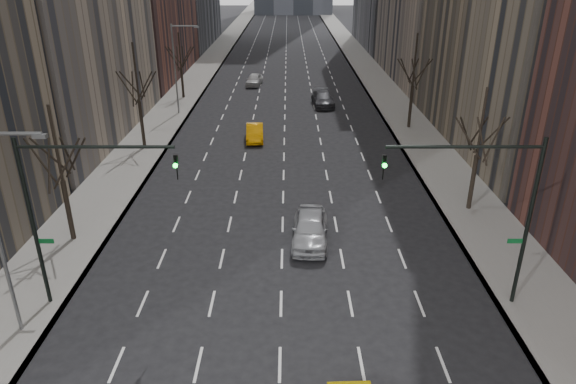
{
  "coord_description": "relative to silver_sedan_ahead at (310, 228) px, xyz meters",
  "views": [
    {
      "loc": [
        0.32,
        -7.83,
        14.58
      ],
      "look_at": [
        0.33,
        17.0,
        3.5
      ],
      "focal_mm": 32.0,
      "sensor_mm": 36.0,
      "label": 1
    }
  ],
  "objects": [
    {
      "name": "sidewalk_left",
      "position": [
        -13.83,
        52.13,
        -0.77
      ],
      "size": [
        4.5,
        320.0,
        0.15
      ],
      "primitive_type": "cube",
      "color": "slate",
      "rests_on": "ground"
    },
    {
      "name": "sidewalk_right",
      "position": [
        10.67,
        52.13,
        -0.77
      ],
      "size": [
        4.5,
        320.0,
        0.15
      ],
      "primitive_type": "cube",
      "color": "slate",
      "rests_on": "ground"
    },
    {
      "name": "tree_lw_b",
      "position": [
        -13.58,
        0.13,
        2.87
      ],
      "size": [
        3.36,
        3.5,
        7.82
      ],
      "color": "black",
      "rests_on": "ground"
    },
    {
      "name": "tree_lw_c",
      "position": [
        -13.58,
        16.13,
        3.19
      ],
      "size": [
        3.36,
        3.5,
        8.74
      ],
      "color": "black",
      "rests_on": "ground"
    },
    {
      "name": "tree_lw_d",
      "position": [
        -13.58,
        34.13,
        2.72
      ],
      "size": [
        3.36,
        3.5,
        7.36
      ],
      "color": "black",
      "rests_on": "ground"
    },
    {
      "name": "tree_rw_b",
      "position": [
        10.42,
        4.13,
        2.87
      ],
      "size": [
        3.36,
        3.5,
        7.82
      ],
      "color": "black",
      "rests_on": "ground"
    },
    {
      "name": "tree_rw_c",
      "position": [
        10.42,
        22.13,
        3.19
      ],
      "size": [
        3.36,
        3.5,
        8.74
      ],
      "color": "black",
      "rests_on": "ground"
    },
    {
      "name": "traffic_mast_left",
      "position": [
        -10.69,
        -5.88,
        4.64
      ],
      "size": [
        6.69,
        0.39,
        8.0
      ],
      "color": "black",
      "rests_on": "ground"
    },
    {
      "name": "traffic_mast_right",
      "position": [
        7.53,
        -5.88,
        4.64
      ],
      "size": [
        6.69,
        0.39,
        8.0
      ],
      "color": "black",
      "rests_on": "ground"
    },
    {
      "name": "streetlight_near",
      "position": [
        -12.42,
        -7.87,
        4.77
      ],
      "size": [
        2.83,
        0.22,
        9.0
      ],
      "color": "slate",
      "rests_on": "ground"
    },
    {
      "name": "streetlight_far",
      "position": [
        -12.42,
        27.13,
        4.77
      ],
      "size": [
        2.83,
        0.22,
        9.0
      ],
      "color": "slate",
      "rests_on": "ground"
    },
    {
      "name": "silver_sedan_ahead",
      "position": [
        0.0,
        0.0,
        0.0
      ],
      "size": [
        2.33,
        5.09,
        1.69
      ],
      "primitive_type": "imported",
      "rotation": [
        0.0,
        0.0,
        -0.07
      ],
      "color": "#9A9BA1",
      "rests_on": "ground"
    },
    {
      "name": "far_taxi",
      "position": [
        -4.23,
        18.49,
        -0.14
      ],
      "size": [
        1.73,
        4.34,
        1.4
      ],
      "primitive_type": "imported",
      "rotation": [
        0.0,
        0.0,
        0.06
      ],
      "color": "#FF9F05",
      "rests_on": "ground"
    },
    {
      "name": "far_suv_grey",
      "position": [
        2.64,
        30.7,
        -0.07
      ],
      "size": [
        2.55,
        5.48,
        1.55
      ],
      "primitive_type": "imported",
      "rotation": [
        0.0,
        0.0,
        0.07
      ],
      "color": "#303035",
      "rests_on": "ground"
    },
    {
      "name": "far_car_white",
      "position": [
        -5.65,
        41.23,
        -0.1
      ],
      "size": [
        2.26,
        4.56,
        1.49
      ],
      "primitive_type": "imported",
      "rotation": [
        0.0,
        0.0,
        -0.12
      ],
      "color": "#BBBBBB",
      "rests_on": "ground"
    }
  ]
}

